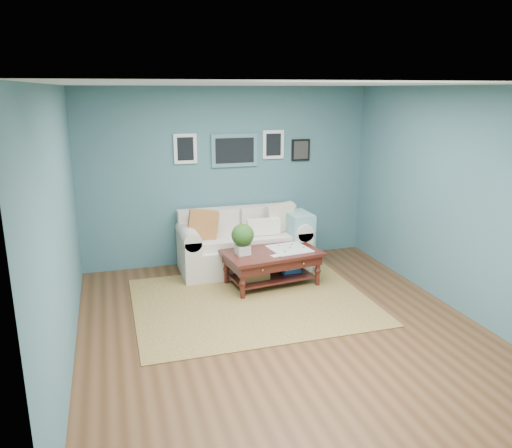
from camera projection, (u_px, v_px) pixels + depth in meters
name	position (u px, v px, depth m)	size (l,w,h in m)	color
room_shell	(282.00, 212.00, 5.42)	(5.00, 5.02, 2.70)	brown
area_rug	(252.00, 301.00, 6.43)	(2.97, 2.38, 0.01)	brown
loveseat	(248.00, 242.00, 7.54)	(1.95, 0.89, 1.00)	silver
coffee_table	(267.00, 258.00, 6.87)	(1.39, 0.93, 0.91)	#330F0F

